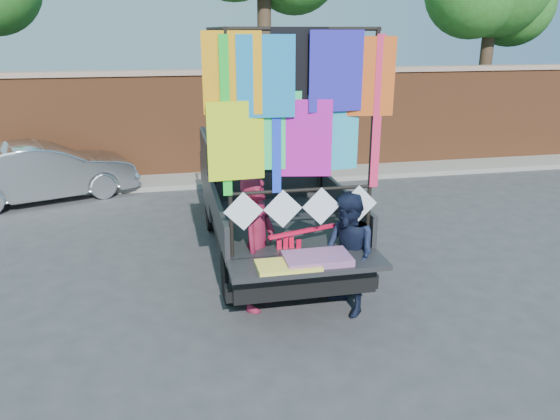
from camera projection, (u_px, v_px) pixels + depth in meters
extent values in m
plane|color=#38383A|center=(300.00, 298.00, 7.53)|extent=(90.00, 90.00, 0.00)
cube|color=brown|center=(234.00, 125.00, 13.64)|extent=(30.00, 0.35, 2.50)
cube|color=gray|center=(233.00, 72.00, 13.23)|extent=(30.00, 0.45, 0.12)
cube|color=gray|center=(239.00, 178.00, 13.37)|extent=(30.00, 1.20, 0.12)
cylinder|color=#38281C|center=(265.00, 61.00, 14.49)|extent=(0.36, 0.36, 5.46)
cylinder|color=#38281C|center=(484.00, 74.00, 15.88)|extent=(0.36, 0.36, 4.55)
sphere|color=#2D621C|center=(513.00, 4.00, 15.81)|extent=(2.40, 2.40, 2.40)
cylinder|color=black|center=(213.00, 211.00, 10.01)|extent=(0.23, 0.70, 0.70)
cylinder|color=black|center=(232.00, 277.00, 7.35)|extent=(0.23, 0.70, 0.70)
cylinder|color=black|center=(300.00, 206.00, 10.33)|extent=(0.23, 0.70, 0.70)
cylinder|color=black|center=(349.00, 267.00, 7.67)|extent=(0.23, 0.70, 0.70)
cube|color=black|center=(272.00, 226.00, 8.73)|extent=(1.80, 4.45, 0.32)
cube|color=black|center=(283.00, 225.00, 7.90)|extent=(1.91, 2.44, 0.11)
cube|color=black|center=(218.00, 214.00, 7.65)|extent=(0.06, 2.44, 0.48)
cube|color=black|center=(345.00, 206.00, 8.00)|extent=(0.06, 2.44, 0.48)
cube|color=black|center=(267.00, 187.00, 8.94)|extent=(1.91, 0.06, 0.48)
cube|color=black|center=(257.00, 169.00, 9.88)|extent=(1.91, 1.70, 1.32)
cube|color=#8C9EAD|center=(261.00, 152.00, 9.30)|extent=(1.70, 0.06, 0.58)
cube|color=#8C9EAD|center=(250.00, 149.00, 10.55)|extent=(1.70, 0.11, 0.74)
cube|color=black|center=(248.00, 168.00, 11.04)|extent=(1.85, 0.95, 0.58)
cube|color=black|center=(308.00, 265.00, 6.51)|extent=(1.91, 0.58, 0.06)
cube|color=black|center=(303.00, 287.00, 6.87)|extent=(1.96, 0.16, 0.19)
cylinder|color=black|center=(229.00, 150.00, 6.26)|extent=(0.05, 0.05, 2.65)
cylinder|color=black|center=(212.00, 120.00, 8.33)|extent=(0.05, 0.05, 2.65)
cylinder|color=black|center=(372.00, 144.00, 6.60)|extent=(0.05, 0.05, 2.65)
cylinder|color=black|center=(322.00, 117.00, 8.67)|extent=(0.05, 0.05, 2.65)
cylinder|color=black|center=(304.00, 29.00, 6.01)|extent=(1.80, 0.05, 0.05)
cylinder|color=black|center=(267.00, 29.00, 8.08)|extent=(1.80, 0.05, 0.05)
cylinder|color=black|center=(216.00, 29.00, 6.88)|extent=(0.05, 2.28, 0.05)
cylinder|color=black|center=(347.00, 29.00, 7.21)|extent=(0.05, 2.28, 0.05)
cylinder|color=black|center=(302.00, 190.00, 6.60)|extent=(1.80, 0.04, 0.04)
cube|color=orange|center=(234.00, 74.00, 5.99)|extent=(0.66, 0.02, 0.90)
cube|color=#1582C5|center=(270.00, 74.00, 6.03)|extent=(0.66, 0.02, 0.90)
cube|color=black|center=(304.00, 73.00, 6.14)|extent=(0.66, 0.02, 0.90)
cube|color=#2A24B7|center=(339.00, 73.00, 6.18)|extent=(0.66, 0.02, 0.90)
cube|color=#E5561B|center=(370.00, 72.00, 6.30)|extent=(0.66, 0.02, 0.90)
cube|color=#D0F019|center=(236.00, 137.00, 6.17)|extent=(0.66, 0.02, 0.90)
cube|color=#29EC74|center=(269.00, 135.00, 6.28)|extent=(0.66, 0.02, 0.90)
cube|color=#CD16AC|center=(304.00, 135.00, 6.32)|extent=(0.66, 0.02, 0.90)
cube|color=#2CADD1|center=(336.00, 133.00, 6.44)|extent=(0.66, 0.02, 0.90)
cube|color=green|center=(226.00, 118.00, 6.10)|extent=(0.11, 0.01, 1.80)
cube|color=#ED2758|center=(377.00, 114.00, 6.45)|extent=(0.11, 0.01, 1.80)
cube|color=#1A3EF1|center=(277.00, 117.00, 6.21)|extent=(0.11, 0.01, 1.80)
cube|color=white|center=(243.00, 211.00, 6.50)|extent=(0.48, 0.01, 0.48)
cube|color=white|center=(283.00, 209.00, 6.59)|extent=(0.48, 0.01, 0.48)
cube|color=white|center=(321.00, 206.00, 6.68)|extent=(0.48, 0.01, 0.48)
cube|color=white|center=(358.00, 204.00, 6.77)|extent=(0.48, 0.01, 0.48)
cube|color=#F63736|center=(317.00, 259.00, 6.51)|extent=(0.79, 0.48, 0.08)
cube|color=#F6E74D|center=(288.00, 265.00, 6.38)|extent=(0.74, 0.42, 0.04)
imported|color=silver|center=(43.00, 172.00, 11.67)|extent=(4.03, 2.55, 1.25)
imported|color=maroon|center=(257.00, 244.00, 7.03)|extent=(0.71, 0.78, 1.78)
imported|color=#141B33|center=(348.00, 255.00, 6.92)|extent=(0.79, 0.92, 1.61)
cube|color=red|center=(303.00, 231.00, 6.90)|extent=(0.94, 0.32, 0.04)
cube|color=red|center=(279.00, 256.00, 6.91)|extent=(0.06, 0.02, 0.56)
cube|color=red|center=(286.00, 257.00, 6.94)|extent=(0.06, 0.02, 0.56)
cube|color=red|center=(292.00, 258.00, 6.96)|extent=(0.06, 0.02, 0.56)
cube|color=red|center=(298.00, 259.00, 6.98)|extent=(0.06, 0.02, 0.56)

